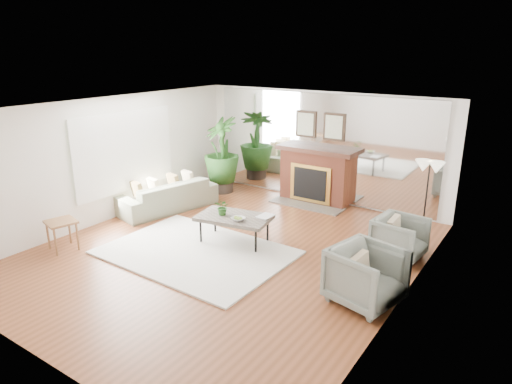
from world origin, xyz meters
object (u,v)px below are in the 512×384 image
Objects in this scene: sofa at (167,195)px; armchair_back at (400,238)px; coffee_table at (234,218)px; armchair_front at (366,276)px; fireplace at (314,174)px; side_table at (61,226)px; floor_lamp at (429,173)px; potted_ficus at (221,153)px.

armchair_back is at bearing 107.73° from sofa.
armchair_front reaches higher than coffee_table.
armchair_front reaches higher than armchair_back.
fireplace is 5.40m from side_table.
coffee_table is 0.92× the size of floor_lamp.
sofa is at bearing 100.84° from armchair_back.
floor_lamp reaches higher than armchair_back.
armchair_back is 5.83m from side_table.
coffee_table is at bearing -145.84° from floor_lamp.
sofa is 1.42× the size of floor_lamp.
armchair_back is at bearing 30.72° from side_table.
potted_ficus is at bearing -173.89° from sofa.
sofa is at bearing 89.25° from side_table.
sofa is 2.42× the size of armchair_front.
armchair_front is at bearing 14.27° from side_table.
coffee_table is at bearing 87.34° from sofa.
potted_ficus is (0.20, 1.68, 0.67)m from sofa.
armchair_front is 0.59× the size of floor_lamp.
fireplace reaches higher than armchair_back.
armchair_front is (2.73, -0.63, -0.07)m from coffee_table.
armchair_front is 2.70m from floor_lamp.
side_table is (-0.03, -2.55, 0.13)m from sofa.
potted_ficus reaches higher than sofa.
armchair_front is (0.06, -1.69, 0.05)m from armchair_back.
side_table is (-2.33, -1.91, -0.03)m from coffee_table.
coffee_table is 2.47× the size of side_table.
armchair_back is 1.29m from floor_lamp.
sofa is 5.38m from floor_lamp.
armchair_front is at bearing -172.10° from armchair_back.
sofa is 5.19m from armchair_front.
armchair_back is 0.51× the size of floor_lamp.
floor_lamp is (2.70, -0.97, 0.65)m from fireplace.
side_table is at bearing -140.62° from coffee_table.
potted_ficus is at bearing 71.91° from armchair_front.
side_table is at bearing 126.71° from armchair_back.
floor_lamp is (5.16, 3.84, 0.86)m from side_table.
floor_lamp reaches higher than sofa.
sofa is 1.82m from potted_ficus.
potted_ficus is 4.96m from floor_lamp.
sofa is 4.99m from armchair_back.
armchair_back is (4.97, 0.42, 0.04)m from sofa.
side_table is at bearing -143.40° from floor_lamp.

